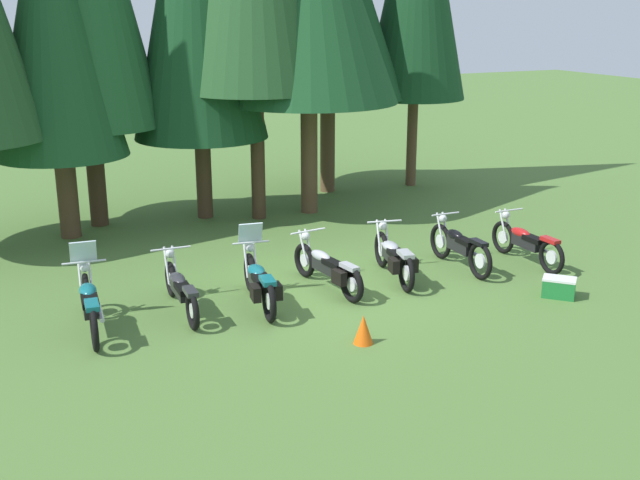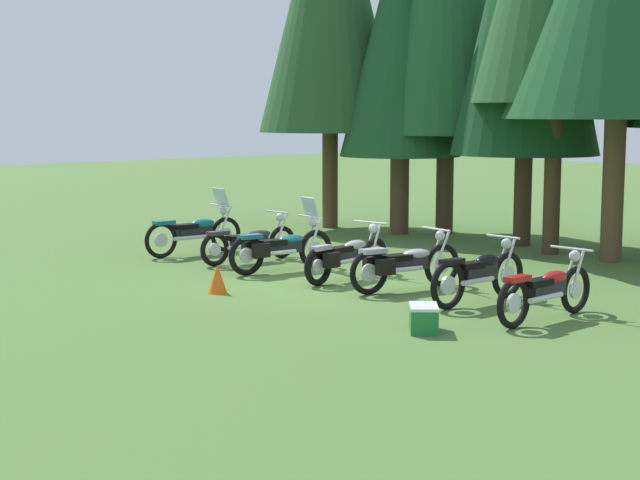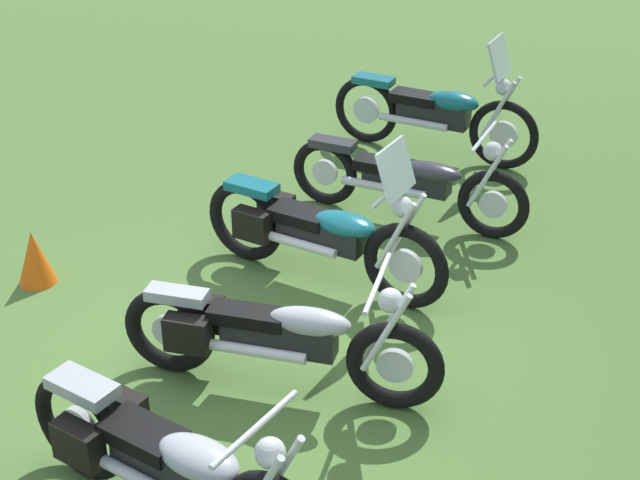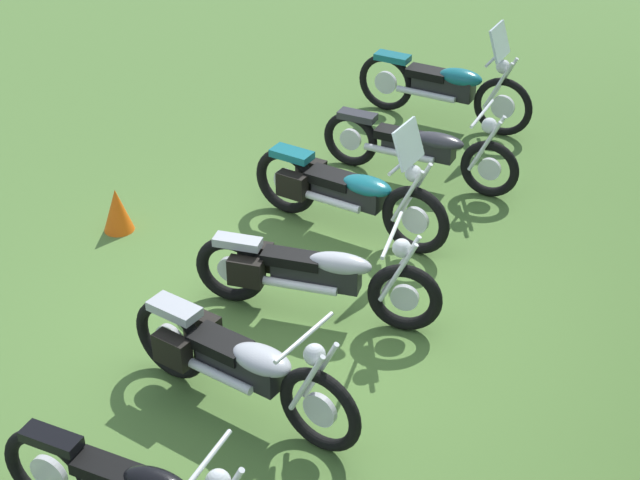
{
  "view_description": "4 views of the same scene",
  "coord_description": "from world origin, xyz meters",
  "px_view_note": "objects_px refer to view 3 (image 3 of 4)",
  "views": [
    {
      "loc": [
        -5.96,
        -12.44,
        5.18
      ],
      "look_at": [
        -0.11,
        0.36,
        0.92
      ],
      "focal_mm": 43.62,
      "sensor_mm": 36.0,
      "label": 1
    },
    {
      "loc": [
        12.41,
        -12.03,
        3.0
      ],
      "look_at": [
        -0.1,
        -0.47,
        0.77
      ],
      "focal_mm": 55.27,
      "sensor_mm": 36.0,
      "label": 2
    },
    {
      "loc": [
        4.97,
        2.55,
        4.25
      ],
      "look_at": [
        -1.32,
        -0.07,
        0.52
      ],
      "focal_mm": 54.28,
      "sensor_mm": 36.0,
      "label": 3
    },
    {
      "loc": [
        6.89,
        3.24,
        5.59
      ],
      "look_at": [
        -0.0,
        0.21,
        0.85
      ],
      "focal_mm": 57.0,
      "sensor_mm": 36.0,
      "label": 4
    }
  ],
  "objects_px": {
    "motorcycle_4": "(166,461)",
    "traffic_cone": "(35,257)",
    "motorcycle_0": "(436,112)",
    "motorcycle_3": "(273,336)",
    "motorcycle_2": "(319,231)",
    "motorcycle_1": "(408,180)"
  },
  "relations": [
    {
      "from": "motorcycle_0",
      "to": "motorcycle_2",
      "type": "distance_m",
      "value": 2.92
    },
    {
      "from": "motorcycle_2",
      "to": "motorcycle_4",
      "type": "height_order",
      "value": "motorcycle_2"
    },
    {
      "from": "motorcycle_1",
      "to": "motorcycle_2",
      "type": "relative_size",
      "value": 1.03
    },
    {
      "from": "motorcycle_0",
      "to": "motorcycle_3",
      "type": "bearing_deg",
      "value": -83.79
    },
    {
      "from": "motorcycle_0",
      "to": "motorcycle_2",
      "type": "height_order",
      "value": "motorcycle_0"
    },
    {
      "from": "motorcycle_0",
      "to": "traffic_cone",
      "type": "height_order",
      "value": "motorcycle_0"
    },
    {
      "from": "motorcycle_0",
      "to": "motorcycle_4",
      "type": "xyz_separation_m",
      "value": [
        5.83,
        0.12,
        -0.03
      ]
    },
    {
      "from": "motorcycle_1",
      "to": "motorcycle_4",
      "type": "relative_size",
      "value": 1.04
    },
    {
      "from": "motorcycle_2",
      "to": "traffic_cone",
      "type": "distance_m",
      "value": 2.39
    },
    {
      "from": "motorcycle_3",
      "to": "motorcycle_2",
      "type": "bearing_deg",
      "value": 92.56
    },
    {
      "from": "motorcycle_1",
      "to": "motorcycle_3",
      "type": "xyz_separation_m",
      "value": [
        2.82,
        -0.07,
        0.01
      ]
    },
    {
      "from": "motorcycle_2",
      "to": "motorcycle_3",
      "type": "distance_m",
      "value": 1.51
    },
    {
      "from": "motorcycle_3",
      "to": "motorcycle_4",
      "type": "height_order",
      "value": "motorcycle_4"
    },
    {
      "from": "motorcycle_3",
      "to": "traffic_cone",
      "type": "height_order",
      "value": "motorcycle_3"
    },
    {
      "from": "motorcycle_4",
      "to": "traffic_cone",
      "type": "distance_m",
      "value": 3.14
    },
    {
      "from": "motorcycle_2",
      "to": "motorcycle_3",
      "type": "xyz_separation_m",
      "value": [
        1.48,
        0.27,
        -0.04
      ]
    },
    {
      "from": "motorcycle_0",
      "to": "motorcycle_3",
      "type": "distance_m",
      "value": 4.41
    },
    {
      "from": "motorcycle_1",
      "to": "motorcycle_3",
      "type": "relative_size",
      "value": 1.01
    },
    {
      "from": "motorcycle_1",
      "to": "motorcycle_0",
      "type": "bearing_deg",
      "value": 99.38
    },
    {
      "from": "motorcycle_2",
      "to": "traffic_cone",
      "type": "bearing_deg",
      "value": -148.95
    },
    {
      "from": "motorcycle_2",
      "to": "motorcycle_1",
      "type": "bearing_deg",
      "value": 83.47
    },
    {
      "from": "motorcycle_1",
      "to": "motorcycle_4",
      "type": "height_order",
      "value": "motorcycle_4"
    }
  ]
}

